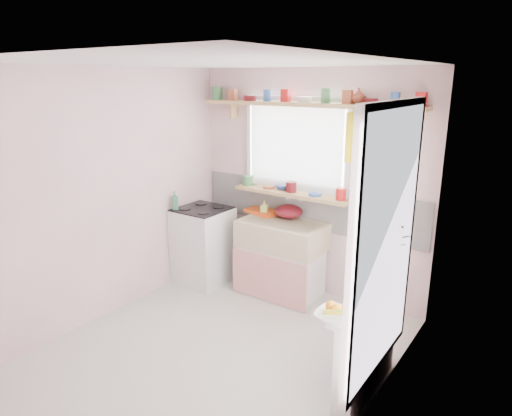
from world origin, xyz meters
The scene contains 19 objects.
room centered at (0.66, 0.86, 1.37)m, with size 3.20×3.20×3.20m.
sink_unit centered at (-0.15, 1.29, 0.43)m, with size 0.95×0.65×1.11m.
cooker centered at (-1.10, 1.05, 0.46)m, with size 0.58×0.58×0.93m.
radiator_ledge centered at (1.30, 0.20, 0.40)m, with size 0.22×0.95×0.78m.
windowsill centered at (-0.15, 1.48, 1.14)m, with size 1.40×0.22×0.04m, color tan.
pine_shelf centered at (0.00, 1.47, 2.12)m, with size 2.52×0.24×0.04m, color tan.
shelf_crockery centered at (0.00, 1.47, 2.20)m, with size 2.47×0.11×0.12m.
sill_crockery centered at (-0.15, 1.48, 1.22)m, with size 1.35×0.11×0.12m.
dish_tray centered at (-0.53, 1.50, 0.87)m, with size 0.40×0.30×0.04m, color #E94F14.
colander centered at (-0.19, 1.50, 0.92)m, with size 0.32×0.32×0.15m, color #5E1019.
jade_plant centered at (1.21, 0.60, 1.06)m, with size 0.51×0.44×0.57m, color #2A5B24.
fruit_bowl centered at (1.21, -0.20, 0.81)m, with size 0.28×0.28×0.07m, color silver.
herb_pot centered at (1.21, 0.04, 0.87)m, with size 0.10×0.07×0.20m, color #2E5F26.
soap_bottle_sink centered at (-0.48, 1.43, 0.94)m, with size 0.08×0.08×0.17m, color #BED25D.
sill_cup centered at (-0.71, 1.54, 1.21)m, with size 0.12×0.12×0.09m, color beige.
sill_bowl centered at (-0.29, 1.54, 1.19)m, with size 0.18×0.18×0.06m, color #365AAF.
shelf_vase centered at (0.56, 1.53, 2.22)m, with size 0.15×0.15×0.16m, color brown.
cooker_bottle centered at (-1.32, 0.83, 1.03)m, with size 0.08×0.09×0.22m, color #3F7F55.
fruit centered at (1.22, -0.19, 0.87)m, with size 0.20×0.14×0.10m.
Camera 1 is at (2.36, -2.81, 2.38)m, focal length 32.00 mm.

